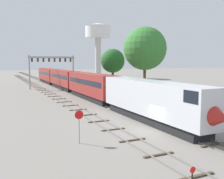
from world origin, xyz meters
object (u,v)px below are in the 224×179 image
(stop_sign, at_px, (79,122))
(trackside_tree_mid, at_px, (145,49))
(passenger_train, at_px, (75,81))
(trackside_tree_left, at_px, (113,61))
(signal_gantry, at_px, (52,64))
(water_tower, at_px, (98,34))

(stop_sign, bearing_deg, trackside_tree_mid, 47.99)
(trackside_tree_mid, bearing_deg, stop_sign, -132.01)
(stop_sign, bearing_deg, passenger_train, 73.91)
(trackside_tree_left, bearing_deg, signal_gantry, 131.21)
(signal_gantry, relative_size, trackside_tree_left, 1.21)
(signal_gantry, xyz_separation_m, water_tower, (27.46, 36.03, 12.18))
(water_tower, xyz_separation_m, stop_sign, (-35.21, -83.58, -16.76))
(passenger_train, xyz_separation_m, water_tower, (25.21, 48.92, 16.03))
(stop_sign, height_order, trackside_tree_mid, trackside_tree_mid)
(trackside_tree_left, bearing_deg, trackside_tree_mid, -78.75)
(stop_sign, relative_size, trackside_tree_mid, 0.21)
(passenger_train, xyz_separation_m, trackside_tree_left, (9.25, -0.24, 4.54))
(water_tower, bearing_deg, stop_sign, -112.85)
(stop_sign, xyz_separation_m, trackside_tree_left, (19.25, 34.42, 5.27))
(passenger_train, bearing_deg, water_tower, 62.73)
(passenger_train, height_order, water_tower, water_tower)
(passenger_train, height_order, trackside_tree_left, trackside_tree_left)
(passenger_train, distance_m, trackside_tree_left, 10.30)
(water_tower, distance_m, trackside_tree_mid, 62.09)
(signal_gantry, relative_size, trackside_tree_mid, 0.87)
(signal_gantry, height_order, stop_sign, signal_gantry)
(signal_gantry, bearing_deg, stop_sign, -99.26)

